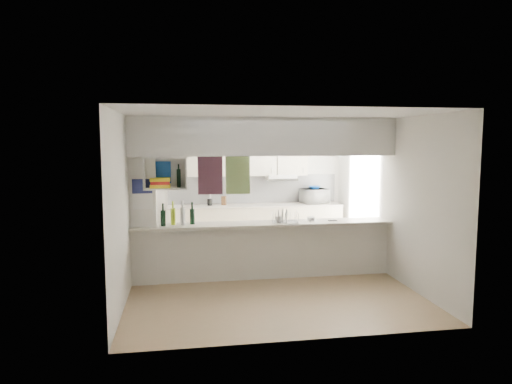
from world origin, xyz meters
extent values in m
plane|color=tan|center=(0.00, 0.00, 0.00)|extent=(4.80, 4.80, 0.00)
plane|color=white|center=(0.00, 0.00, 2.60)|extent=(4.80, 4.80, 0.00)
plane|color=silver|center=(0.00, 2.40, 1.30)|extent=(4.20, 0.00, 4.20)
plane|color=silver|center=(-2.10, 0.00, 1.30)|extent=(0.00, 4.80, 4.80)
plane|color=silver|center=(2.10, 0.00, 1.30)|extent=(0.00, 4.80, 4.80)
cube|color=silver|center=(0.00, 0.00, 0.44)|extent=(4.20, 0.15, 0.88)
cube|color=#B7AFA1|center=(0.00, 0.00, 0.90)|extent=(4.20, 0.50, 0.04)
cube|color=white|center=(0.00, 0.00, 2.30)|extent=(4.20, 0.50, 0.60)
cube|color=silver|center=(-1.90, 0.00, 1.30)|extent=(0.40, 0.18, 2.60)
cube|color=#191E4C|center=(-1.90, -0.10, 1.55)|extent=(0.30, 0.01, 0.22)
cube|color=white|center=(-1.90, -0.10, 1.32)|extent=(0.30, 0.01, 0.24)
cube|color=black|center=(-0.85, 0.22, 1.68)|extent=(0.40, 0.02, 0.62)
cube|color=#15625A|center=(-0.40, 0.22, 1.68)|extent=(0.40, 0.02, 0.62)
cube|color=white|center=(-1.55, -0.10, 1.51)|extent=(0.65, 0.35, 0.02)
cube|color=white|center=(-1.55, -0.10, 1.99)|extent=(0.65, 0.35, 0.02)
cube|color=white|center=(-1.55, 0.06, 1.75)|extent=(0.65, 0.02, 0.50)
cube|color=white|center=(-1.86, -0.10, 1.75)|extent=(0.02, 0.35, 0.50)
cube|color=white|center=(-1.24, -0.10, 1.75)|extent=(0.02, 0.35, 0.50)
cube|color=yellow|center=(-1.63, -0.10, 1.55)|extent=(0.30, 0.24, 0.05)
cube|color=#AC1716|center=(-1.63, -0.10, 1.60)|extent=(0.28, 0.22, 0.05)
cube|color=yellow|center=(-1.63, -0.10, 1.65)|extent=(0.30, 0.24, 0.05)
cube|color=navy|center=(-1.60, 0.02, 1.75)|extent=(0.26, 0.02, 0.34)
cylinder|color=black|center=(-1.35, -0.10, 1.67)|extent=(0.06, 0.06, 0.28)
cube|color=beige|center=(0.20, 2.10, 0.45)|extent=(3.60, 0.60, 0.90)
cube|color=#B7AFA1|center=(0.20, 2.10, 0.91)|extent=(3.60, 0.63, 0.03)
cube|color=silver|center=(0.20, 2.38, 1.22)|extent=(3.60, 0.03, 0.60)
cube|color=beige|center=(0.00, 2.23, 1.88)|extent=(2.62, 0.34, 0.72)
cube|color=white|center=(0.75, 2.16, 1.48)|extent=(0.60, 0.46, 0.12)
cube|color=silver|center=(0.75, 1.93, 1.45)|extent=(0.60, 0.02, 0.05)
imported|color=white|center=(1.49, 2.15, 1.07)|extent=(0.62, 0.48, 0.31)
imported|color=navy|center=(1.47, 2.13, 1.26)|extent=(0.25, 0.25, 0.06)
cube|color=silver|center=(0.34, -0.03, 0.93)|extent=(0.46, 0.37, 0.01)
cylinder|color=white|center=(0.24, -0.02, 1.04)|extent=(0.04, 0.21, 0.21)
cylinder|color=white|center=(0.30, -0.03, 1.04)|extent=(0.04, 0.21, 0.21)
cylinder|color=white|center=(0.36, -0.04, 1.04)|extent=(0.04, 0.21, 0.21)
imported|color=white|center=(0.23, -0.05, 0.98)|extent=(0.14, 0.14, 0.09)
cylinder|color=black|center=(-1.60, -0.04, 1.04)|extent=(0.08, 0.08, 0.24)
cylinder|color=black|center=(-1.60, -0.04, 1.22)|extent=(0.03, 0.03, 0.11)
cylinder|color=#84A11A|center=(-1.45, 0.04, 1.05)|extent=(0.08, 0.08, 0.26)
cylinder|color=#84A11A|center=(-1.45, 0.04, 1.24)|extent=(0.03, 0.03, 0.11)
cylinder|color=silver|center=(-1.30, -0.04, 1.06)|extent=(0.08, 0.08, 0.28)
cylinder|color=silver|center=(-1.30, -0.04, 1.25)|extent=(0.03, 0.03, 0.11)
cylinder|color=black|center=(-1.15, 0.04, 1.04)|extent=(0.08, 0.08, 0.24)
cylinder|color=black|center=(-1.15, 0.04, 1.22)|extent=(0.03, 0.03, 0.11)
cylinder|color=silver|center=(0.80, 0.05, 0.95)|extent=(0.12, 0.12, 0.06)
cube|color=black|center=(1.15, -0.02, 0.93)|extent=(0.14, 0.07, 0.01)
cylinder|color=black|center=(-0.74, 2.15, 0.99)|extent=(0.10, 0.10, 0.14)
cube|color=brown|center=(-0.45, 2.18, 1.01)|extent=(0.11, 0.10, 0.18)
camera|label=1|loc=(-1.31, -7.16, 2.22)|focal=32.00mm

